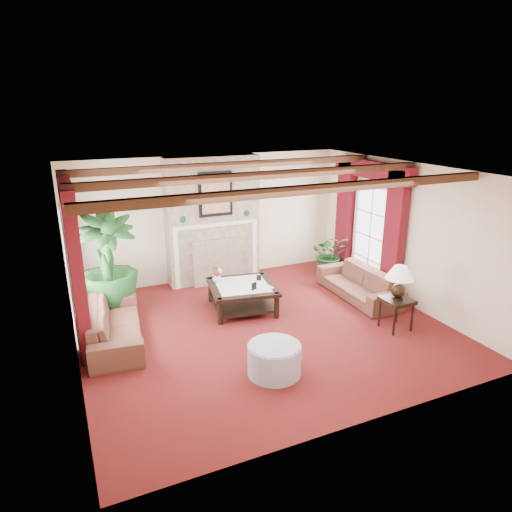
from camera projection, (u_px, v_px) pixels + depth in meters
name	position (u px, v px, depth m)	size (l,w,h in m)	color
floor	(263.00, 328.00, 7.90)	(6.00, 6.00, 0.00)	#47100C
ceiling	(264.00, 171.00, 7.06)	(6.00, 6.00, 0.00)	white
back_wall	(210.00, 218.00, 9.87)	(6.00, 0.02, 2.70)	beige
left_wall	(68.00, 281.00, 6.32)	(0.02, 5.50, 2.70)	beige
right_wall	(407.00, 234.00, 8.65)	(0.02, 5.50, 2.70)	beige
ceiling_beams	(264.00, 175.00, 7.08)	(6.00, 3.00, 0.12)	#3C2013
fireplace	(211.00, 156.00, 9.27)	(2.00, 0.52, 2.70)	tan
french_door_left	(60.00, 212.00, 6.95)	(0.10, 1.10, 2.16)	white
french_door_right	(375.00, 185.00, 9.26)	(0.10, 1.10, 2.16)	white
curtains_left	(64.00, 184.00, 6.86)	(0.20, 2.40, 2.55)	#490914
curtains_right	(373.00, 165.00, 9.08)	(0.20, 2.40, 2.55)	#490914
sofa_left	(114.00, 319.00, 7.35)	(0.82, 2.10, 0.80)	#370F14
sofa_right	(359.00, 279.00, 9.08)	(0.61, 2.00, 0.78)	#370F14
potted_palm	(110.00, 286.00, 8.35)	(1.15, 1.95, 1.07)	black
small_plant	(330.00, 259.00, 10.37)	(1.13, 1.18, 0.72)	black
coffee_table	(242.00, 297.00, 8.57)	(1.19, 1.19, 0.49)	black
side_table	(396.00, 314.00, 7.81)	(0.47, 0.47, 0.56)	black
ottoman	(274.00, 360.00, 6.50)	(0.77, 0.77, 0.45)	#908FA2
table_lamp	(399.00, 282.00, 7.63)	(0.47, 0.47, 0.60)	black
flower_vase	(217.00, 278.00, 8.60)	(0.22, 0.22, 0.18)	silver
book	(259.00, 281.00, 8.25)	(0.23, 0.08, 0.31)	black
photo_frame_a	(254.00, 286.00, 8.24)	(0.11, 0.02, 0.15)	black
photo_frame_b	(259.00, 278.00, 8.69)	(0.09, 0.02, 0.12)	black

